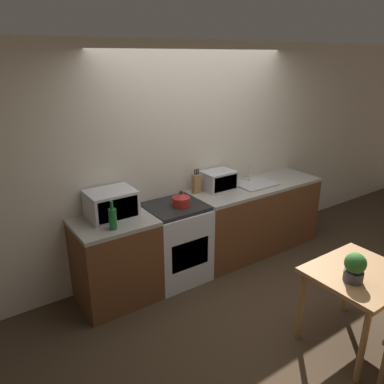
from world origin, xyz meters
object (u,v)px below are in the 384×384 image
Objects in this scene: kettle at (181,200)px; toaster_oven at (218,180)px; stove_range at (175,242)px; bottle at (113,218)px; dining_table at (359,282)px; microwave at (111,204)px.

toaster_oven is (0.66, 0.19, 0.04)m from kettle.
bottle is at bearing -167.43° from stove_range.
bottle is 0.73× the size of toaster_oven.
dining_table is (0.73, -1.78, 0.17)m from stove_range.
stove_range is 3.20× the size of bottle.
kettle is at bearing 111.51° from dining_table.
kettle is 0.25× the size of dining_table.
dining_table is (0.68, -1.73, -0.35)m from kettle.
bottle is 0.35× the size of dining_table.
toaster_oven is at bearing 90.53° from dining_table.
bottle is 1.54m from toaster_oven.
microwave is at bearing -178.46° from toaster_oven.
stove_range is 4.50× the size of kettle.
microwave is 1.40m from toaster_oven.
toaster_oven is (1.40, 0.04, -0.02)m from microwave.
microwave is at bearing 168.11° from kettle.
toaster_oven is at bearing 1.54° from microwave.
dining_table is at bearing -53.10° from microwave.
stove_range is 0.98m from bottle.
microwave is 2.39m from dining_table.
stove_range is at bearing 12.57° from bottle.
dining_table is (0.02, -1.92, -0.39)m from toaster_oven.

